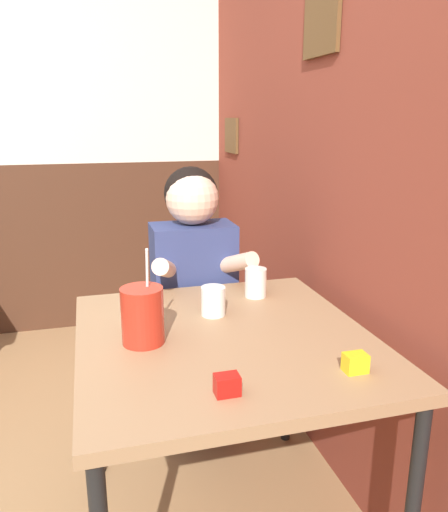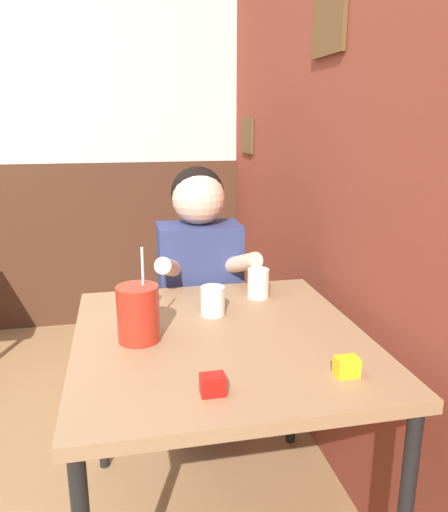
% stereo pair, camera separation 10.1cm
% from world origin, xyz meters
% --- Properties ---
extents(brick_wall_right, '(0.08, 4.26, 2.70)m').
position_xyz_m(brick_wall_right, '(1.44, 1.13, 1.35)').
color(brick_wall_right, brown).
rests_on(brick_wall_right, ground_plane).
extents(main_table, '(0.88, 0.94, 0.74)m').
position_xyz_m(main_table, '(0.91, 0.28, 0.67)').
color(main_table, '#93704C').
rests_on(main_table, ground_plane).
extents(person_seated, '(0.42, 0.41, 1.19)m').
position_xyz_m(person_seated, '(0.94, 0.89, 0.64)').
color(person_seated, navy).
rests_on(person_seated, ground_plane).
extents(cocktail_pitcher, '(0.12, 0.12, 0.29)m').
position_xyz_m(cocktail_pitcher, '(0.66, 0.30, 0.82)').
color(cocktail_pitcher, '#B22819').
rests_on(cocktail_pitcher, main_table).
extents(glass_near_pitcher, '(0.06, 0.06, 0.09)m').
position_xyz_m(glass_near_pitcher, '(0.69, 0.55, 0.78)').
color(glass_near_pitcher, silver).
rests_on(glass_near_pitcher, main_table).
extents(glass_center, '(0.08, 0.08, 0.10)m').
position_xyz_m(glass_center, '(0.91, 0.45, 0.78)').
color(glass_center, silver).
rests_on(glass_center, main_table).
extents(glass_far_side, '(0.08, 0.08, 0.11)m').
position_xyz_m(glass_far_side, '(1.11, 0.58, 0.79)').
color(glass_far_side, silver).
rests_on(glass_far_side, main_table).
extents(condiment_ketchup, '(0.06, 0.04, 0.05)m').
position_xyz_m(condiment_ketchup, '(0.82, -0.05, 0.76)').
color(condiment_ketchup, '#B7140F').
rests_on(condiment_ketchup, main_table).
extents(condiment_mustard, '(0.06, 0.04, 0.05)m').
position_xyz_m(condiment_mustard, '(1.17, -0.03, 0.76)').
color(condiment_mustard, yellow).
rests_on(condiment_mustard, main_table).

